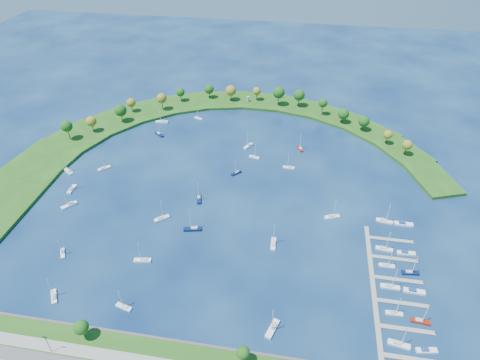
% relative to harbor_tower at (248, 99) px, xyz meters
% --- Properties ---
extents(ground, '(700.00, 700.00, 0.00)m').
position_rel_harbor_tower_xyz_m(ground, '(6.67, -114.64, -4.12)').
color(ground, '#081B48').
rests_on(ground, ground).
extents(breakwater, '(286.74, 247.64, 2.00)m').
position_rel_harbor_tower_xyz_m(breakwater, '(-39.65, -65.93, -3.13)').
color(breakwater, '#204B14').
rests_on(breakwater, ground).
extents(breakwater_trees, '(236.44, 90.57, 15.49)m').
position_rel_harbor_tower_xyz_m(breakwater_trees, '(-6.85, -25.59, 6.69)').
color(breakwater_trees, '#382314').
rests_on(breakwater_trees, breakwater).
extents(harbor_tower, '(2.60, 2.60, 4.14)m').
position_rel_harbor_tower_xyz_m(harbor_tower, '(0.00, 0.00, 0.00)').
color(harbor_tower, gray).
rests_on(harbor_tower, breakwater).
extents(dock_system, '(24.28, 82.00, 1.60)m').
position_rel_harbor_tower_xyz_m(dock_system, '(91.97, -175.64, -3.77)').
color(dock_system, gray).
rests_on(dock_system, ground).
extents(moored_boat_0, '(9.32, 3.57, 13.36)m').
position_rel_harbor_tower_xyz_m(moored_boat_0, '(-59.89, -42.22, -3.17)').
color(moored_boat_0, white).
rests_on(moored_boat_0, ground).
extents(moored_boat_1, '(7.55, 8.60, 13.20)m').
position_rel_harbor_tower_xyz_m(moored_boat_1, '(-81.21, -144.91, -3.18)').
color(moored_boat_1, white).
rests_on(moored_boat_1, ground).
extents(moored_boat_2, '(4.87, 8.18, 11.62)m').
position_rel_harbor_tower_xyz_m(moored_boat_2, '(45.75, -62.83, -3.23)').
color(moored_boat_2, maroon).
rests_on(moored_boat_2, ground).
extents(moored_boat_3, '(6.96, 4.04, 9.87)m').
position_rel_harbor_tower_xyz_m(moored_boat_3, '(-33.91, -31.90, -3.27)').
color(moored_boat_3, white).
rests_on(moored_boat_3, ground).
extents(moored_boat_4, '(4.49, 8.81, 12.47)m').
position_rel_harbor_tower_xyz_m(moored_boat_4, '(-9.58, -127.23, -3.20)').
color(moored_boat_4, '#09163C').
rests_on(moored_boat_4, ground).
extents(moored_boat_5, '(9.89, 4.65, 14.03)m').
position_rel_harbor_tower_xyz_m(moored_boat_5, '(-6.67, -152.25, -3.15)').
color(moored_boat_5, '#09163C').
rests_on(moored_boat_5, ground).
extents(moored_boat_6, '(7.53, 7.26, 12.01)m').
position_rel_harbor_tower_xyz_m(moored_boat_6, '(-77.10, -107.22, -3.22)').
color(moored_boat_6, white).
rests_on(moored_boat_6, ground).
extents(moored_boat_7, '(8.05, 7.27, 12.49)m').
position_rel_harbor_tower_xyz_m(moored_boat_7, '(-25.62, -146.83, -3.20)').
color(moored_boat_7, white).
rests_on(moored_boat_7, ground).
extents(moored_boat_8, '(6.03, 8.46, 12.28)m').
position_rel_harbor_tower_xyz_m(moored_boat_8, '(10.07, -65.22, -3.21)').
color(moored_boat_8, white).
rests_on(moored_boat_8, ground).
extents(moored_boat_9, '(2.40, 8.49, 12.48)m').
position_rel_harbor_tower_xyz_m(moored_boat_9, '(-87.02, -130.96, -3.20)').
color(moored_boat_9, white).
rests_on(moored_boat_9, ground).
extents(moored_boat_10, '(2.78, 8.84, 12.87)m').
position_rel_harbor_tower_xyz_m(moored_boat_10, '(36.77, -156.01, -3.19)').
color(moored_boat_10, white).
rests_on(moored_boat_10, ground).
extents(moored_boat_11, '(6.31, 8.08, 11.97)m').
position_rel_harbor_tower_xyz_m(moored_boat_11, '(-56.84, -204.71, -3.22)').
color(moored_boat_11, white).
rests_on(moored_boat_11, ground).
extents(moored_boat_12, '(7.88, 4.03, 11.15)m').
position_rel_harbor_tower_xyz_m(moored_boat_12, '(-23.87, -204.66, -3.24)').
color(moored_boat_12, white).
rests_on(moored_boat_12, ground).
extents(moored_boat_13, '(8.59, 3.64, 12.24)m').
position_rel_harbor_tower_xyz_m(moored_boat_13, '(-25.25, -177.53, -3.21)').
color(moored_boat_13, white).
rests_on(moored_boat_13, ground).
extents(moored_boat_14, '(6.56, 6.64, 10.72)m').
position_rel_harbor_tower_xyz_m(moored_boat_14, '(7.37, -98.16, -3.25)').
color(moored_boat_14, '#09163C').
rests_on(moored_boat_14, ground).
extents(moored_boat_15, '(7.93, 6.74, 12.04)m').
position_rel_harbor_tower_xyz_m(moored_boat_15, '(-55.76, -60.60, -3.21)').
color(moored_boat_15, '#09163C').
rests_on(moored_boat_15, ground).
extents(moored_boat_16, '(8.85, 5.40, 12.60)m').
position_rel_harbor_tower_xyz_m(moored_boat_16, '(66.59, -130.01, -3.20)').
color(moored_boat_16, white).
rests_on(moored_boat_16, ground).
extents(moored_boat_17, '(5.59, 9.89, 14.02)m').
position_rel_harbor_tower_xyz_m(moored_boat_17, '(41.33, -204.54, -3.15)').
color(moored_boat_17, white).
rests_on(moored_boat_17, ground).
extents(moored_boat_18, '(5.25, 7.03, 10.30)m').
position_rel_harbor_tower_xyz_m(moored_boat_18, '(-66.30, -179.67, -3.26)').
color(moored_boat_18, white).
rests_on(moored_boat_18, ground).
extents(moored_boat_19, '(7.47, 2.21, 10.93)m').
position_rel_harbor_tower_xyz_m(moored_boat_19, '(39.67, -86.65, -3.24)').
color(moored_boat_19, white).
rests_on(moored_boat_19, ground).
extents(moored_boat_20, '(7.37, 3.64, 10.44)m').
position_rel_harbor_tower_xyz_m(moored_boat_20, '(16.05, -78.31, -3.26)').
color(moored_boat_20, white).
rests_on(moored_boat_20, ground).
extents(moored_boat_21, '(8.75, 7.00, 13.04)m').
position_rel_harbor_tower_xyz_m(moored_boat_21, '(-98.25, -114.12, -3.18)').
color(moored_boat_21, white).
rests_on(moored_boat_21, ground).
extents(docked_boat_0, '(9.06, 3.86, 12.89)m').
position_rel_harbor_tower_xyz_m(docked_boat_0, '(92.18, -203.16, -3.19)').
color(docked_boat_0, white).
rests_on(docked_boat_0, ground).
extents(docked_boat_1, '(8.66, 3.70, 1.71)m').
position_rel_harbor_tower_xyz_m(docked_boat_1, '(102.65, -204.09, -3.49)').
color(docked_boat_1, white).
rests_on(docked_boat_1, ground).
extents(docked_boat_2, '(7.31, 2.14, 10.71)m').
position_rel_harbor_tower_xyz_m(docked_boat_2, '(92.21, -188.40, -3.25)').
color(docked_boat_2, white).
rests_on(docked_boat_2, ground).
extents(docked_boat_3, '(8.17, 2.88, 11.78)m').
position_rel_harbor_tower_xyz_m(docked_boat_3, '(102.69, -190.63, -3.22)').
color(docked_boat_3, maroon).
rests_on(docked_boat_3, ground).
extents(docked_boat_4, '(8.70, 2.60, 12.72)m').
position_rel_harbor_tower_xyz_m(docked_boat_4, '(92.18, -174.15, -3.19)').
color(docked_boat_4, white).
rests_on(docked_boat_4, ground).
extents(docked_boat_5, '(9.52, 2.91, 1.93)m').
position_rel_harbor_tower_xyz_m(docked_boat_5, '(102.63, -174.96, -3.41)').
color(docked_boat_5, white).
rests_on(docked_boat_5, ground).
extents(docked_boat_6, '(7.43, 2.10, 10.92)m').
position_rel_harbor_tower_xyz_m(docked_boat_6, '(92.20, -161.27, -3.24)').
color(docked_boat_6, white).
rests_on(docked_boat_6, ground).
extents(docked_boat_7, '(8.31, 3.13, 11.93)m').
position_rel_harbor_tower_xyz_m(docked_boat_7, '(102.69, -164.01, -3.22)').
color(docked_boat_7, '#09163C').
rests_on(docked_boat_7, ground).
extents(docked_boat_8, '(8.65, 3.19, 12.43)m').
position_rel_harbor_tower_xyz_m(docked_boat_8, '(92.19, -150.27, -3.20)').
color(docked_boat_8, white).
rests_on(docked_boat_8, ground).
extents(docked_boat_9, '(9.02, 2.96, 1.82)m').
position_rel_harbor_tower_xyz_m(docked_boat_9, '(102.64, -151.36, -3.45)').
color(docked_boat_9, white).
rests_on(docked_boat_9, ground).
extents(docked_boat_10, '(9.01, 3.88, 12.83)m').
position_rel_harbor_tower_xyz_m(docked_boat_10, '(94.58, -128.88, -3.19)').
color(docked_boat_10, white).
rests_on(docked_boat_10, ground).
extents(docked_boat_11, '(9.78, 2.75, 1.99)m').
position_rel_harbor_tower_xyz_m(docked_boat_11, '(104.53, -129.58, -3.39)').
color(docked_boat_11, white).
rests_on(docked_boat_11, ground).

